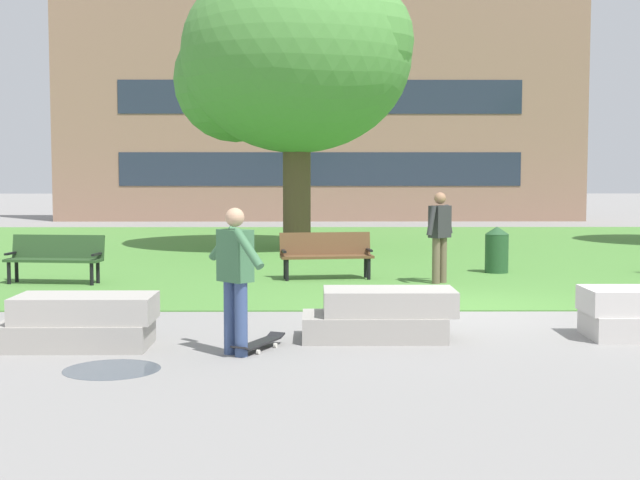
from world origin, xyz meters
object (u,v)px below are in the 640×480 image
(concrete_block_center, at_px, (80,322))
(person_skateboarder, at_px, (235,272))
(park_bench_near_right, at_px, (55,256))
(person_bystander_near_lawn, at_px, (440,232))
(trash_bin, at_px, (497,249))
(skateboard, at_px, (259,343))
(concrete_block_left, at_px, (381,315))
(park_bench_near_left, at_px, (326,252))

(concrete_block_center, xyz_separation_m, person_skateboarder, (1.92, -0.46, 0.66))
(park_bench_near_right, relative_size, person_bystander_near_lawn, 1.08)
(concrete_block_center, bearing_deg, trash_bin, 49.35)
(person_skateboarder, height_order, trash_bin, person_skateboarder)
(skateboard, height_order, park_bench_near_right, park_bench_near_right)
(concrete_block_left, distance_m, person_skateboarder, 2.11)
(park_bench_near_left, bearing_deg, park_bench_near_right, -172.82)
(trash_bin, bearing_deg, skateboard, -119.47)
(trash_bin, bearing_deg, park_bench_near_right, -169.22)
(concrete_block_center, xyz_separation_m, concrete_block_left, (3.67, 0.52, 0.00))
(trash_bin, height_order, person_bystander_near_lawn, person_bystander_near_lawn)
(concrete_block_left, relative_size, park_bench_near_left, 1.04)
(concrete_block_left, height_order, person_bystander_near_lawn, person_bystander_near_lawn)
(park_bench_near_left, height_order, trash_bin, trash_bin)
(person_skateboarder, xyz_separation_m, park_bench_near_right, (-3.96, 6.52, -0.43))
(park_bench_near_right, distance_m, person_bystander_near_lawn, 7.24)
(person_skateboarder, bearing_deg, concrete_block_center, 166.63)
(concrete_block_left, height_order, trash_bin, trash_bin)
(park_bench_near_left, bearing_deg, concrete_block_center, -114.58)
(park_bench_near_left, xyz_separation_m, person_bystander_near_lawn, (2.12, -0.71, 0.45))
(park_bench_near_right, height_order, trash_bin, trash_bin)
(person_skateboarder, relative_size, park_bench_near_left, 0.92)
(concrete_block_center, relative_size, trash_bin, 1.94)
(skateboard, relative_size, park_bench_near_right, 0.55)
(park_bench_near_right, bearing_deg, person_bystander_near_lawn, -0.57)
(person_skateboarder, relative_size, skateboard, 1.69)
(concrete_block_left, xyz_separation_m, trash_bin, (2.95, 7.19, 0.20))
(concrete_block_center, xyz_separation_m, trash_bin, (6.62, 7.71, 0.20))
(person_bystander_near_lawn, bearing_deg, skateboard, -116.13)
(park_bench_near_right, bearing_deg, trash_bin, 10.78)
(park_bench_near_right, bearing_deg, concrete_block_center, -71.43)
(park_bench_near_right, xyz_separation_m, trash_bin, (8.66, 1.65, -0.04))
(concrete_block_left, height_order, skateboard, concrete_block_left)
(concrete_block_center, relative_size, person_bystander_near_lawn, 1.09)
(concrete_block_center, bearing_deg, park_bench_near_right, 108.57)
(skateboard, height_order, person_bystander_near_lawn, person_bystander_near_lawn)
(concrete_block_center, relative_size, skateboard, 1.84)
(concrete_block_center, height_order, park_bench_near_right, park_bench_near_right)
(concrete_block_left, height_order, park_bench_near_right, park_bench_near_right)
(person_skateboarder, relative_size, trash_bin, 1.78)
(park_bench_near_left, bearing_deg, person_skateboarder, -99.10)
(concrete_block_center, bearing_deg, concrete_block_left, 8.12)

